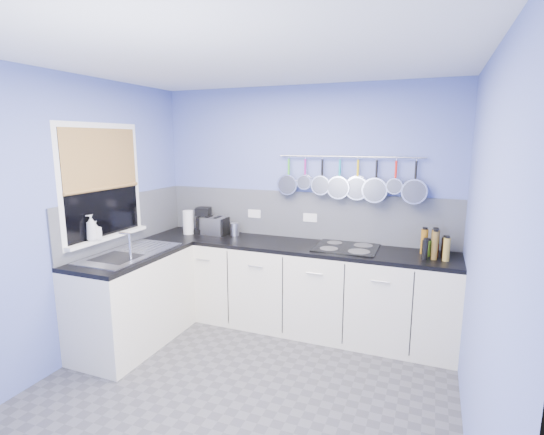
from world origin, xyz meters
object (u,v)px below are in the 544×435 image
Objects in this scene: paper_towel at (188,222)px; toaster at (214,226)px; soap_bottle_b at (96,230)px; hob at (346,247)px; coffee_maker at (203,220)px; canister at (235,229)px; soap_bottle_a at (92,228)px.

paper_towel is 0.88× the size of toaster.
hob is (2.07, 1.10, -0.23)m from soap_bottle_b.
soap_bottle_b is 0.59× the size of coffee_maker.
coffee_maker is at bearing -179.95° from toaster.
canister is at bearing 55.65° from soap_bottle_b.
soap_bottle_b is at bearing -124.35° from canister.
soap_bottle_a reaches higher than soap_bottle_b.
toaster reaches higher than canister.
paper_towel reaches higher than hob.
toaster is (0.27, 0.09, -0.04)m from paper_towel.
soap_bottle_b is 1.11m from paper_towel.
toaster is 0.25m from canister.
canister is at bearing 176.19° from hob.
soap_bottle_a reaches higher than hob.
hob is (1.78, 0.04, -0.13)m from paper_towel.
soap_bottle_b is 2.36m from hob.
toaster is at bearing -20.23° from coffee_maker.
soap_bottle_a is 0.06m from soap_bottle_b.
soap_bottle_a is 1.15m from paper_towel.
soap_bottle_b is 0.29× the size of hob.
paper_towel is at bearing -178.77° from hob.
hob is (2.07, 1.15, -0.26)m from soap_bottle_a.
toaster is at bearing 64.79° from soap_bottle_a.
canister is (0.81, 1.18, -0.17)m from soap_bottle_b.
paper_towel reaches higher than canister.
toaster reaches higher than hob.
coffee_maker is (0.41, 1.21, -0.12)m from soap_bottle_a.
soap_bottle_b is (0.00, 0.05, -0.03)m from soap_bottle_a.
soap_bottle_a is at bearing -104.66° from paper_towel.
canister is (0.25, 0.03, -0.03)m from toaster.
paper_towel is 1.90× the size of canister.
soap_bottle_b is at bearing -110.06° from toaster.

